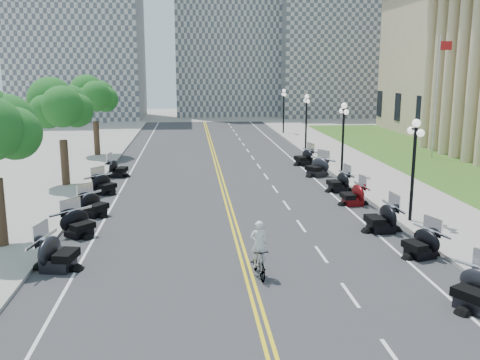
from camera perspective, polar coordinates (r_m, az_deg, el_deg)
name	(u,v)px	position (r m, az deg, el deg)	size (l,w,h in m)	color
ground	(243,257)	(21.72, 0.35, -8.21)	(160.00, 160.00, 0.00)	gray
road	(226,198)	(31.26, -1.47, -1.92)	(16.00, 90.00, 0.01)	#333335
centerline_yellow_a	(224,198)	(31.25, -1.69, -1.91)	(0.12, 90.00, 0.00)	yellow
centerline_yellow_b	(228,198)	(31.27, -1.25, -1.90)	(0.12, 90.00, 0.00)	yellow
edge_line_north	(333,195)	(32.31, 9.93, -1.63)	(0.12, 90.00, 0.00)	white
edge_line_south	(115,200)	(31.50, -13.17, -2.12)	(0.12, 90.00, 0.00)	white
lane_dash_4	(395,358)	(15.30, 16.20, -17.78)	(0.12, 2.00, 0.00)	white
lane_dash_5	(350,295)	(18.66, 11.66, -11.90)	(0.12, 2.00, 0.00)	white
lane_dash_6	(321,254)	(22.24, 8.66, -7.83)	(0.12, 2.00, 0.00)	white
lane_dash_7	(301,226)	(25.94, 6.54, -4.88)	(0.12, 2.00, 0.00)	white
lane_dash_8	(286,205)	(29.72, 4.97, -2.68)	(0.12, 2.00, 0.00)	white
lane_dash_9	(275,189)	(33.55, 3.76, -0.97)	(0.12, 2.00, 0.00)	white
lane_dash_10	(266,176)	(37.42, 2.80, 0.39)	(0.12, 2.00, 0.00)	white
lane_dash_11	(259,166)	(41.31, 2.01, 1.49)	(0.12, 2.00, 0.00)	white
lane_dash_12	(253,158)	(45.22, 1.37, 2.40)	(0.12, 2.00, 0.00)	white
lane_dash_13	(248,150)	(49.14, 0.82, 3.17)	(0.12, 2.00, 0.00)	white
lane_dash_14	(243,144)	(53.08, 0.36, 3.82)	(0.12, 2.00, 0.00)	white
lane_dash_15	(240,139)	(57.02, -0.04, 4.38)	(0.12, 2.00, 0.00)	white
lane_dash_16	(236,135)	(60.98, -0.39, 4.87)	(0.12, 2.00, 0.00)	white
lane_dash_17	(234,131)	(64.93, -0.70, 5.30)	(0.12, 2.00, 0.00)	white
lane_dash_18	(231,127)	(68.90, -0.97, 5.68)	(0.12, 2.00, 0.00)	white
lane_dash_19	(229,124)	(72.86, -1.21, 6.02)	(0.12, 2.00, 0.00)	white
sidewalk_north	(400,193)	(33.60, 16.70, -1.32)	(5.00, 90.00, 0.15)	#9E9991
sidewalk_south	(42,201)	(32.31, -20.40, -2.09)	(5.00, 90.00, 0.15)	#9E9991
lawn	(448,167)	(43.62, 21.35, 1.28)	(9.00, 60.00, 0.10)	#356023
distant_block_a	(78,29)	(84.01, -16.90, 15.18)	(18.00, 14.00, 26.00)	gray
distant_block_b	(226,19)	(88.82, -1.50, 16.75)	(16.00, 12.00, 30.00)	gray
distant_block_c	(341,45)	(88.68, 10.70, 13.98)	(20.00, 14.00, 22.00)	gray
street_lamp_2	(413,171)	(26.96, 17.98, 0.91)	(0.50, 1.20, 4.90)	black
street_lamp_3	(343,139)	(38.13, 10.92, 4.35)	(0.50, 1.20, 4.90)	black
street_lamp_4	(306,122)	(49.69, 7.07, 6.18)	(0.50, 1.20, 4.90)	black
street_lamp_5	(284,111)	(61.42, 4.67, 7.31)	(0.50, 1.20, 4.90)	black
flagpole	(436,99)	(46.86, 20.18, 8.16)	(1.10, 0.20, 10.00)	silver
tree_3	(61,112)	(35.31, -18.51, 6.87)	(4.80, 4.80, 9.20)	#235619
tree_4	(95,101)	(47.05, -15.25, 8.17)	(4.80, 4.80, 9.20)	#235619
motorcycle_n_4	(477,288)	(18.62, 24.00, -10.45)	(2.04, 2.04, 1.43)	black
motorcycle_n_5	(421,242)	(22.67, 18.74, -6.26)	(1.85, 1.85, 1.30)	black
motorcycle_n_6	(382,217)	(25.57, 14.86, -3.79)	(2.08, 2.08, 1.45)	black
motorcycle_n_7	(353,193)	(30.17, 11.96, -1.41)	(1.89, 1.89, 1.32)	#590A0C
motorcycle_n_8	(339,181)	(33.28, 10.48, -0.09)	(1.92, 1.92, 1.34)	black
motorcycle_n_9	(317,166)	(37.77, 8.22, 1.50)	(2.09, 2.09, 1.46)	black
motorcycle_n_10	(304,156)	(41.95, 6.85, 2.52)	(1.99, 1.99, 1.39)	black
motorcycle_s_5	(57,251)	(21.30, -18.90, -7.20)	(2.10, 2.10, 1.47)	black
motorcycle_s_6	(78,222)	(25.14, -16.86, -4.31)	(1.92, 1.92, 1.34)	black
motorcycle_s_7	(94,204)	(28.33, -15.36, -2.43)	(1.90, 1.90, 1.33)	black
motorcycle_s_8	(104,183)	(33.13, -14.30, -0.35)	(1.86, 1.86, 1.30)	black
motorcycle_s_9	(118,167)	(38.07, -12.93, 1.31)	(1.93, 1.93, 1.35)	black
bicycle	(259,262)	(19.63, 1.99, -8.70)	(0.53, 1.88, 1.13)	#A51414
cyclist_rider	(259,224)	(19.17, 2.03, -4.66)	(0.64, 0.42, 1.76)	white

